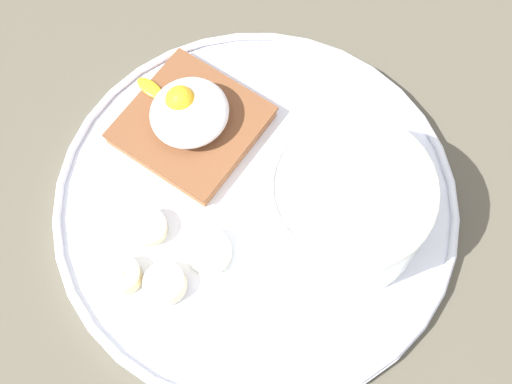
{
  "coord_description": "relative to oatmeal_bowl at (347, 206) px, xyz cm",
  "views": [
    {
      "loc": [
        16.04,
        13.05,
        52.98
      ],
      "look_at": [
        0.0,
        0.0,
        5.0
      ],
      "focal_mm": 50.0,
      "sensor_mm": 36.0,
      "label": 1
    }
  ],
  "objects": [
    {
      "name": "banana_slice_back",
      "position": [
        13.34,
        -9.74,
        -2.91
      ],
      "size": [
        3.21,
        3.27,
        1.45
      ],
      "color": "beige",
      "rests_on": "plate"
    },
    {
      "name": "poached_egg",
      "position": [
        0.97,
        -14.13,
        -0.84
      ],
      "size": [
        6.23,
        8.72,
        3.35
      ],
      "color": "white",
      "rests_on": "toast_slice"
    },
    {
      "name": "toast_slice",
      "position": [
        0.98,
        -13.99,
        -2.83
      ],
      "size": [
        10.52,
        10.52,
        1.36
      ],
      "color": "brown",
      "rests_on": "plate"
    },
    {
      "name": "ground_plane",
      "position": [
        2.67,
        -6.08,
        -5.59
      ],
      "size": [
        120.0,
        120.0,
        2.0
      ],
      "primitive_type": "cube",
      "color": "#524D3F",
      "rests_on": "ground"
    },
    {
      "name": "oatmeal_bowl",
      "position": [
        0.0,
        0.0,
        0.0
      ],
      "size": [
        11.64,
        11.64,
        7.11
      ],
      "color": "white",
      "rests_on": "plate"
    },
    {
      "name": "plate",
      "position": [
        2.67,
        -6.08,
        -3.79
      ],
      "size": [
        30.81,
        30.81,
        1.6
      ],
      "color": "white",
      "rests_on": "ground_plane"
    },
    {
      "name": "banana_slice_right",
      "position": [
        8.07,
        -6.06,
        -2.87
      ],
      "size": [
        4.54,
        4.47,
        1.67
      ],
      "color": "beige",
      "rests_on": "plate"
    },
    {
      "name": "banana_slice_left",
      "position": [
        11.87,
        -7.0,
        -2.91
      ],
      "size": [
        4.03,
        4.1,
        1.57
      ],
      "color": "beige",
      "rests_on": "plate"
    },
    {
      "name": "banana_slice_front",
      "position": [
        9.46,
        -10.82,
        -2.89
      ],
      "size": [
        3.97,
        3.99,
        1.52
      ],
      "color": "beige",
      "rests_on": "plate"
    }
  ]
}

